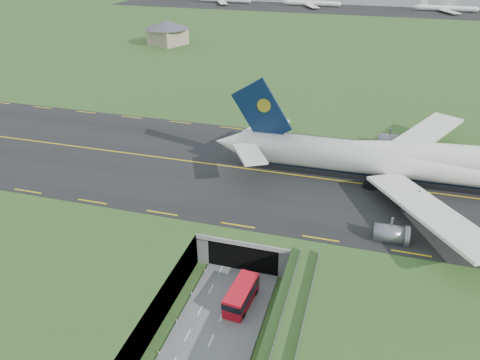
% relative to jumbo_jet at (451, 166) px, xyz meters
% --- Properties ---
extents(ground, '(900.00, 900.00, 0.00)m').
position_rel_jumbo_jet_xyz_m(ground, '(-32.96, -34.81, -11.38)').
color(ground, '#365F26').
rests_on(ground, ground).
extents(airfield_deck, '(800.00, 800.00, 6.00)m').
position_rel_jumbo_jet_xyz_m(airfield_deck, '(-32.96, -34.81, -8.38)').
color(airfield_deck, gray).
rests_on(airfield_deck, ground).
extents(trench_road, '(12.00, 75.00, 0.20)m').
position_rel_jumbo_jet_xyz_m(trench_road, '(-32.96, -42.31, -11.28)').
color(trench_road, slate).
rests_on(trench_road, ground).
extents(taxiway, '(800.00, 44.00, 0.18)m').
position_rel_jumbo_jet_xyz_m(taxiway, '(-32.96, -1.81, -5.29)').
color(taxiway, black).
rests_on(taxiway, airfield_deck).
extents(tunnel_portal, '(17.00, 22.30, 6.00)m').
position_rel_jumbo_jet_xyz_m(tunnel_portal, '(-32.96, -18.10, -8.04)').
color(tunnel_portal, gray).
rests_on(tunnel_portal, ground).
extents(jumbo_jet, '(93.58, 60.45, 20.00)m').
position_rel_jumbo_jet_xyz_m(jumbo_jet, '(0.00, 0.00, 0.00)').
color(jumbo_jet, white).
rests_on(jumbo_jet, ground).
extents(shuttle_tram, '(3.80, 8.30, 3.27)m').
position_rel_jumbo_jet_xyz_m(shuttle_tram, '(-30.99, -34.52, -9.59)').
color(shuttle_tram, red).
rests_on(shuttle_tram, ground).
extents(service_building, '(24.89, 24.89, 10.37)m').
position_rel_jumbo_jet_xyz_m(service_building, '(-104.83, 105.83, 0.76)').
color(service_building, tan).
rests_on(service_building, ground).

